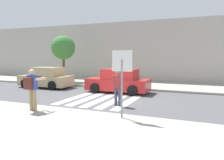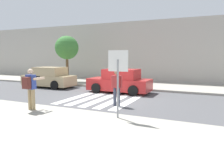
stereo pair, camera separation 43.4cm
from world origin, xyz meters
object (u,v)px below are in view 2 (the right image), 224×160
at_px(stop_sign, 118,69).
at_px(pedestrian_crossing, 117,86).
at_px(photographer_with_backpack, 31,86).
at_px(parked_car_tan, 49,78).
at_px(parked_car_red, 120,81).
at_px(street_tree_west, 67,48).

xyz_separation_m(stop_sign, pedestrian_crossing, (-1.06, 2.32, -0.96)).
bearing_deg(photographer_with_backpack, parked_car_tan, 125.44).
height_order(stop_sign, photographer_with_backpack, stop_sign).
xyz_separation_m(stop_sign, photographer_with_backpack, (-3.79, -0.44, -0.76)).
bearing_deg(parked_car_red, stop_sign, -67.95).
distance_m(parked_car_tan, parked_car_red, 5.93).
bearing_deg(stop_sign, pedestrian_crossing, 114.56).
distance_m(pedestrian_crossing, parked_car_red, 3.92).
xyz_separation_m(pedestrian_crossing, parked_car_tan, (-7.29, 3.66, -0.25)).
bearing_deg(parked_car_tan, photographer_with_backpack, -54.56).
xyz_separation_m(photographer_with_backpack, pedestrian_crossing, (2.73, 2.76, -0.19)).
distance_m(photographer_with_backpack, parked_car_tan, 7.89).
height_order(stop_sign, parked_car_tan, stop_sign).
distance_m(parked_car_tan, street_tree_west, 3.69).
bearing_deg(pedestrian_crossing, street_tree_west, 139.73).
bearing_deg(parked_car_tan, parked_car_red, 0.00).
height_order(pedestrian_crossing, parked_car_tan, pedestrian_crossing).
xyz_separation_m(photographer_with_backpack, parked_car_red, (1.36, 6.42, -0.44)).
relative_size(parked_car_tan, parked_car_red, 1.00).
bearing_deg(parked_car_red, pedestrian_crossing, -69.58).
bearing_deg(pedestrian_crossing, parked_car_tan, 153.34).
xyz_separation_m(pedestrian_crossing, parked_car_red, (-1.36, 3.66, -0.25)).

